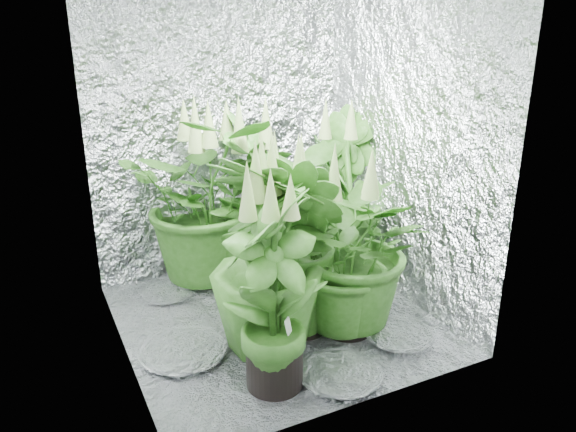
{
  "coord_description": "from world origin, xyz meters",
  "views": [
    {
      "loc": [
        -1.14,
        -2.46,
        1.58
      ],
      "look_at": [
        0.08,
        0.0,
        0.59
      ],
      "focal_mm": 35.0,
      "sensor_mm": 36.0,
      "label": 1
    }
  ],
  "objects_px": {
    "plant_c": "(342,195)",
    "plant_f": "(274,292)",
    "plant_g": "(301,245)",
    "circulation_fan": "(317,238)",
    "plant_a": "(207,198)",
    "plant_e": "(350,247)",
    "plant_b": "(254,200)",
    "plant_d": "(267,259)"
  },
  "relations": [
    {
      "from": "plant_b",
      "to": "plant_g",
      "type": "bearing_deg",
      "value": -91.75
    },
    {
      "from": "plant_a",
      "to": "plant_d",
      "type": "distance_m",
      "value": 0.89
    },
    {
      "from": "plant_f",
      "to": "plant_g",
      "type": "relative_size",
      "value": 0.98
    },
    {
      "from": "circulation_fan",
      "to": "plant_f",
      "type": "bearing_deg",
      "value": -149.96
    },
    {
      "from": "plant_e",
      "to": "plant_f",
      "type": "xyz_separation_m",
      "value": [
        -0.55,
        -0.26,
        -0.01
      ]
    },
    {
      "from": "plant_f",
      "to": "circulation_fan",
      "type": "relative_size",
      "value": 2.73
    },
    {
      "from": "plant_e",
      "to": "circulation_fan",
      "type": "relative_size",
      "value": 2.69
    },
    {
      "from": "plant_f",
      "to": "plant_g",
      "type": "bearing_deg",
      "value": 49.36
    },
    {
      "from": "plant_g",
      "to": "circulation_fan",
      "type": "distance_m",
      "value": 0.96
    },
    {
      "from": "plant_d",
      "to": "plant_g",
      "type": "distance_m",
      "value": 0.26
    },
    {
      "from": "plant_c",
      "to": "circulation_fan",
      "type": "xyz_separation_m",
      "value": [
        -0.05,
        0.22,
        -0.36
      ]
    },
    {
      "from": "plant_c",
      "to": "plant_a",
      "type": "bearing_deg",
      "value": 162.1
    },
    {
      "from": "plant_f",
      "to": "plant_g",
      "type": "height_order",
      "value": "plant_g"
    },
    {
      "from": "plant_a",
      "to": "plant_b",
      "type": "xyz_separation_m",
      "value": [
        0.26,
        -0.12,
        -0.02
      ]
    },
    {
      "from": "plant_b",
      "to": "plant_c",
      "type": "distance_m",
      "value": 0.55
    },
    {
      "from": "plant_d",
      "to": "plant_g",
      "type": "relative_size",
      "value": 1.04
    },
    {
      "from": "circulation_fan",
      "to": "plant_d",
      "type": "bearing_deg",
      "value": -154.49
    },
    {
      "from": "plant_a",
      "to": "plant_f",
      "type": "xyz_separation_m",
      "value": [
        -0.09,
        -1.16,
        -0.07
      ]
    },
    {
      "from": "plant_e",
      "to": "plant_f",
      "type": "relative_size",
      "value": 0.99
    },
    {
      "from": "plant_b",
      "to": "plant_e",
      "type": "xyz_separation_m",
      "value": [
        0.2,
        -0.78,
        -0.05
      ]
    },
    {
      "from": "plant_g",
      "to": "circulation_fan",
      "type": "height_order",
      "value": "plant_g"
    },
    {
      "from": "plant_b",
      "to": "plant_e",
      "type": "distance_m",
      "value": 0.8
    },
    {
      "from": "circulation_fan",
      "to": "plant_g",
      "type": "bearing_deg",
      "value": -147.76
    },
    {
      "from": "plant_b",
      "to": "plant_e",
      "type": "height_order",
      "value": "plant_b"
    },
    {
      "from": "plant_a",
      "to": "circulation_fan",
      "type": "height_order",
      "value": "plant_a"
    },
    {
      "from": "plant_d",
      "to": "plant_e",
      "type": "xyz_separation_m",
      "value": [
        0.46,
        -0.01,
        -0.02
      ]
    },
    {
      "from": "plant_a",
      "to": "plant_c",
      "type": "relative_size",
      "value": 1.09
    },
    {
      "from": "plant_b",
      "to": "circulation_fan",
      "type": "bearing_deg",
      "value": 10.11
    },
    {
      "from": "plant_f",
      "to": "circulation_fan",
      "type": "bearing_deg",
      "value": 53.29
    },
    {
      "from": "plant_b",
      "to": "plant_c",
      "type": "relative_size",
      "value": 1.03
    },
    {
      "from": "plant_f",
      "to": "circulation_fan",
      "type": "xyz_separation_m",
      "value": [
        0.84,
        1.13,
        -0.31
      ]
    },
    {
      "from": "plant_a",
      "to": "plant_e",
      "type": "xyz_separation_m",
      "value": [
        0.45,
        -0.9,
        -0.07
      ]
    },
    {
      "from": "plant_c",
      "to": "plant_f",
      "type": "distance_m",
      "value": 1.27
    },
    {
      "from": "plant_b",
      "to": "plant_g",
      "type": "xyz_separation_m",
      "value": [
        -0.02,
        -0.66,
        -0.04
      ]
    },
    {
      "from": "plant_a",
      "to": "plant_g",
      "type": "relative_size",
      "value": 1.17
    },
    {
      "from": "plant_a",
      "to": "plant_f",
      "type": "height_order",
      "value": "plant_a"
    },
    {
      "from": "plant_e",
      "to": "circulation_fan",
      "type": "xyz_separation_m",
      "value": [
        0.29,
        0.87,
        -0.32
      ]
    },
    {
      "from": "plant_d",
      "to": "plant_f",
      "type": "relative_size",
      "value": 1.06
    },
    {
      "from": "plant_e",
      "to": "plant_g",
      "type": "relative_size",
      "value": 0.96
    },
    {
      "from": "plant_a",
      "to": "plant_e",
      "type": "height_order",
      "value": "plant_a"
    },
    {
      "from": "plant_c",
      "to": "circulation_fan",
      "type": "height_order",
      "value": "plant_c"
    },
    {
      "from": "plant_e",
      "to": "plant_g",
      "type": "xyz_separation_m",
      "value": [
        -0.22,
        0.12,
        0.0
      ]
    }
  ]
}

